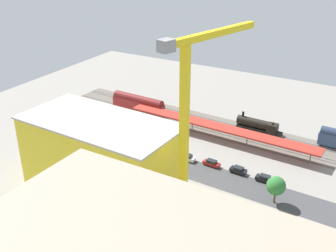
{
  "coord_description": "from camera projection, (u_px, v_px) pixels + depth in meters",
  "views": [
    {
      "loc": [
        -49.71,
        87.28,
        54.41
      ],
      "look_at": [
        -1.02,
        1.83,
        8.2
      ],
      "focal_mm": 43.98,
      "sensor_mm": 36.0,
      "label": 1
    }
  ],
  "objects": [
    {
      "name": "street_tree_1",
      "position": [
        75.0,
        127.0,
        113.56
      ],
      "size": [
        5.76,
        5.76,
        8.64
      ],
      "color": "brown",
      "rests_on": "ground"
    },
    {
      "name": "traffic_light",
      "position": [
        178.0,
        139.0,
        109.98
      ],
      "size": [
        0.5,
        0.36,
        6.83
      ],
      "color": "#333333",
      "rests_on": "ground"
    },
    {
      "name": "parked_car_3",
      "position": [
        187.0,
        158.0,
        108.3
      ],
      "size": [
        4.34,
        1.83,
        1.77
      ],
      "color": "black",
      "rests_on": "ground"
    },
    {
      "name": "parked_car_0",
      "position": [
        265.0,
        179.0,
        99.08
      ],
      "size": [
        4.4,
        1.91,
        1.67
      ],
      "color": "black",
      "rests_on": "ground"
    },
    {
      "name": "box_truck_0",
      "position": [
        106.0,
        156.0,
        107.75
      ],
      "size": [
        8.7,
        2.95,
        3.1
      ],
      "color": "black",
      "rests_on": "ground"
    },
    {
      "name": "street_asphalt",
      "position": [
        158.0,
        158.0,
        109.6
      ],
      "size": [
        97.08,
        13.71,
        0.01
      ],
      "primitive_type": "cube",
      "rotation": [
        0.0,
        0.0,
        -0.05
      ],
      "color": "#424244",
      "rests_on": "ground"
    },
    {
      "name": "freight_coach_far",
      "position": [
        138.0,
        104.0,
        136.02
      ],
      "size": [
        19.33,
        4.04,
        6.15
      ],
      "color": "black",
      "rests_on": "ground"
    },
    {
      "name": "box_truck_2",
      "position": [
        92.0,
        155.0,
        108.32
      ],
      "size": [
        8.77,
        3.05,
        3.11
      ],
      "color": "black",
      "rests_on": "ground"
    },
    {
      "name": "street_tree_0",
      "position": [
        132.0,
        141.0,
        106.0
      ],
      "size": [
        5.91,
        5.91,
        8.7
      ],
      "color": "brown",
      "rests_on": "ground"
    },
    {
      "name": "construction_building",
      "position": [
        102.0,
        163.0,
        88.81
      ],
      "size": [
        33.9,
        17.76,
        18.98
      ],
      "primitive_type": "cube",
      "rotation": [
        0.0,
        0.0,
        -0.05
      ],
      "color": "yellow",
      "rests_on": "ground"
    },
    {
      "name": "parked_car_2",
      "position": [
        212.0,
        163.0,
        105.78
      ],
      "size": [
        4.6,
        2.09,
        1.65
      ],
      "color": "black",
      "rests_on": "ground"
    },
    {
      "name": "rail_bed",
      "position": [
        200.0,
        123.0,
        130.28
      ],
      "size": [
        97.34,
        18.96,
        0.01
      ],
      "primitive_type": "cube",
      "rotation": [
        0.0,
        0.0,
        -0.05
      ],
      "color": "#665E54",
      "rests_on": "ground"
    },
    {
      "name": "box_truck_1",
      "position": [
        118.0,
        162.0,
        104.25
      ],
      "size": [
        10.04,
        2.78,
        3.58
      ],
      "color": "black",
      "rests_on": "ground"
    },
    {
      "name": "ground_plane",
      "position": [
        168.0,
        150.0,
        114.05
      ],
      "size": [
        154.81,
        154.81,
        0.0
      ],
      "primitive_type": "plane",
      "color": "gray",
      "rests_on": "ground"
    },
    {
      "name": "platform_canopy_near",
      "position": [
        219.0,
        127.0,
        118.26
      ],
      "size": [
        58.63,
        7.58,
        4.13
      ],
      "color": "#A82D23",
      "rests_on": "ground"
    },
    {
      "name": "track_rails",
      "position": [
        200.0,
        122.0,
        130.21
      ],
      "size": [
        96.65,
        12.54,
        0.12
      ],
      "color": "#9E9EA8",
      "rests_on": "ground"
    },
    {
      "name": "construction_roof_slab",
      "position": [
        99.0,
        122.0,
        84.69
      ],
      "size": [
        34.53,
        18.38,
        0.4
      ],
      "primitive_type": "cube",
      "rotation": [
        0.0,
        0.0,
        -0.05
      ],
      "color": "#ADA89E",
      "rests_on": "construction_building"
    },
    {
      "name": "tower_crane",
      "position": [
        190.0,
        125.0,
        74.22
      ],
      "size": [
        7.82,
        23.99,
        39.61
      ],
      "color": "gray",
      "rests_on": "ground"
    },
    {
      "name": "locomotive",
      "position": [
        259.0,
        126.0,
        123.88
      ],
      "size": [
        14.03,
        3.43,
        5.13
      ],
      "color": "black",
      "rests_on": "ground"
    },
    {
      "name": "parked_car_1",
      "position": [
        238.0,
        170.0,
        102.56
      ],
      "size": [
        4.22,
        2.13,
        1.71
      ],
      "color": "black",
      "rests_on": "ground"
    },
    {
      "name": "street_tree_2",
      "position": [
        276.0,
        186.0,
        89.88
      ],
      "size": [
        4.26,
        4.26,
        6.47
      ],
      "color": "brown",
      "rests_on": "ground"
    }
  ]
}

